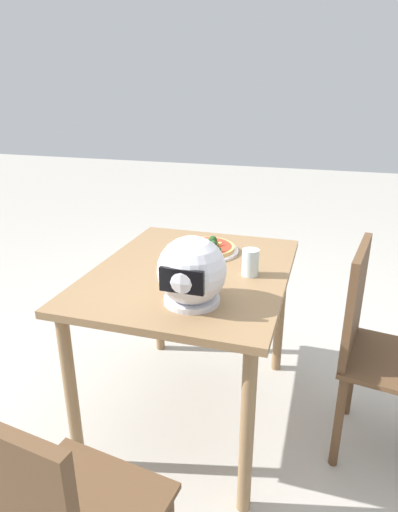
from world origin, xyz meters
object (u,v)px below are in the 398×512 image
pizza (207,247)px  dining_table (191,290)px  motorcycle_helmet (192,272)px  chair_side (375,343)px  drinking_glass (250,262)px

pizza → dining_table: bearing=89.1°
dining_table → motorcycle_helmet: (-0.09, 0.29, 0.21)m
dining_table → pizza: bearing=-90.9°
dining_table → chair_side: 0.78m
dining_table → chair_side: chair_side is taller
drinking_glass → dining_table: bearing=3.4°
motorcycle_helmet → drinking_glass: size_ratio=2.21×
dining_table → motorcycle_helmet: size_ratio=4.15×
motorcycle_helmet → drinking_glass: (-0.15, -0.30, -0.06)m
pizza → drinking_glass: bearing=139.4°
drinking_glass → pizza: bearing=-40.6°
pizza → drinking_glass: (-0.25, 0.21, 0.03)m
pizza → motorcycle_helmet: (-0.09, 0.51, 0.09)m
pizza → motorcycle_helmet: size_ratio=1.10×
drinking_glass → chair_side: (-0.52, 0.00, -0.29)m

